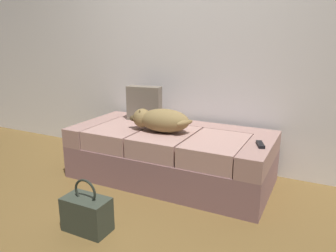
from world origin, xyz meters
TOP-DOWN VIEW (x-y plane):
  - ground_plane at (0.00, 0.00)m, footprint 10.00×10.00m
  - back_wall at (0.00, 1.51)m, footprint 6.40×0.10m
  - couch at (0.00, 0.97)m, footprint 1.80×0.84m
  - dog_tan at (-0.06, 0.89)m, footprint 0.60×0.30m
  - tv_remote at (0.81, 0.88)m, footprint 0.10×0.16m
  - throw_pillow at (-0.40, 1.19)m, footprint 0.35×0.17m
  - handbag at (-0.13, -0.05)m, footprint 0.32×0.18m

SIDE VIEW (x-z plane):
  - ground_plane at x=0.00m, z-range 0.00..0.00m
  - handbag at x=-0.13m, z-range -0.06..0.31m
  - couch at x=0.00m, z-range 0.00..0.47m
  - tv_remote at x=0.81m, z-range 0.47..0.49m
  - dog_tan at x=-0.06m, z-range 0.47..0.68m
  - throw_pillow at x=-0.40m, z-range 0.47..0.81m
  - back_wall at x=0.00m, z-range 0.00..2.80m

